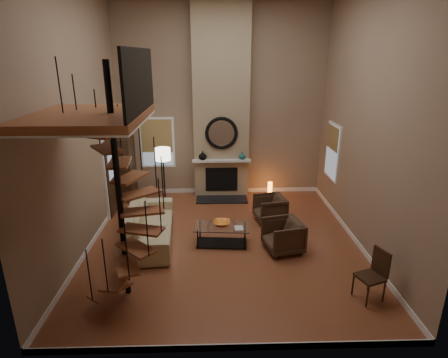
{
  "coord_description": "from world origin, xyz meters",
  "views": [
    {
      "loc": [
        -0.23,
        -7.47,
        4.09
      ],
      "look_at": [
        0.0,
        0.4,
        1.4
      ],
      "focal_mm": 29.38,
      "sensor_mm": 36.0,
      "label": 1
    }
  ],
  "objects_px": {
    "armchair_far": "(286,235)",
    "armchair_near": "(272,208)",
    "hutch": "(127,168)",
    "coffee_table": "(222,233)",
    "floor_lamp": "(163,159)",
    "side_chair": "(374,272)",
    "sofa": "(149,224)",
    "accent_lamp": "(270,190)"
  },
  "relations": [
    {
      "from": "armchair_far",
      "to": "armchair_near",
      "type": "bearing_deg",
      "value": 169.5
    },
    {
      "from": "hutch",
      "to": "armchair_near",
      "type": "height_order",
      "value": "hutch"
    },
    {
      "from": "armchair_near",
      "to": "coffee_table",
      "type": "xyz_separation_m",
      "value": [
        -1.32,
        -1.17,
        -0.07
      ]
    },
    {
      "from": "coffee_table",
      "to": "floor_lamp",
      "type": "xyz_separation_m",
      "value": [
        -1.53,
        2.15,
        1.13
      ]
    },
    {
      "from": "coffee_table",
      "to": "side_chair",
      "type": "xyz_separation_m",
      "value": [
        2.59,
        -2.02,
        0.24
      ]
    },
    {
      "from": "armchair_near",
      "to": "coffee_table",
      "type": "bearing_deg",
      "value": -59.33
    },
    {
      "from": "sofa",
      "to": "armchair_near",
      "type": "xyz_separation_m",
      "value": [
        2.99,
        0.9,
        -0.04
      ]
    },
    {
      "from": "armchair_far",
      "to": "floor_lamp",
      "type": "bearing_deg",
      "value": -143.18
    },
    {
      "from": "armchair_far",
      "to": "accent_lamp",
      "type": "xyz_separation_m",
      "value": [
        0.11,
        3.09,
        -0.1
      ]
    },
    {
      "from": "sofa",
      "to": "armchair_near",
      "type": "distance_m",
      "value": 3.12
    },
    {
      "from": "accent_lamp",
      "to": "side_chair",
      "type": "bearing_deg",
      "value": -77.23
    },
    {
      "from": "armchair_near",
      "to": "side_chair",
      "type": "relative_size",
      "value": 0.81
    },
    {
      "from": "hutch",
      "to": "armchair_far",
      "type": "xyz_separation_m",
      "value": [
        4.1,
        -3.2,
        -0.6
      ]
    },
    {
      "from": "side_chair",
      "to": "hutch",
      "type": "bearing_deg",
      "value": 137.15
    },
    {
      "from": "armchair_near",
      "to": "armchair_far",
      "type": "bearing_deg",
      "value": -8.05
    },
    {
      "from": "floor_lamp",
      "to": "armchair_far",
      "type": "bearing_deg",
      "value": -39.98
    },
    {
      "from": "hutch",
      "to": "accent_lamp",
      "type": "bearing_deg",
      "value": -1.45
    },
    {
      "from": "armchair_near",
      "to": "floor_lamp",
      "type": "bearing_deg",
      "value": -119.67
    },
    {
      "from": "armchair_near",
      "to": "armchair_far",
      "type": "height_order",
      "value": "armchair_far"
    },
    {
      "from": "coffee_table",
      "to": "floor_lamp",
      "type": "height_order",
      "value": "floor_lamp"
    },
    {
      "from": "armchair_near",
      "to": "floor_lamp",
      "type": "distance_m",
      "value": 3.2
    },
    {
      "from": "armchair_far",
      "to": "floor_lamp",
      "type": "distance_m",
      "value": 3.96
    },
    {
      "from": "armchair_near",
      "to": "armchair_far",
      "type": "relative_size",
      "value": 0.95
    },
    {
      "from": "accent_lamp",
      "to": "side_chair",
      "type": "distance_m",
      "value": 4.93
    },
    {
      "from": "armchair_near",
      "to": "accent_lamp",
      "type": "height_order",
      "value": "armchair_near"
    },
    {
      "from": "hutch",
      "to": "armchair_far",
      "type": "relative_size",
      "value": 2.3
    },
    {
      "from": "coffee_table",
      "to": "side_chair",
      "type": "height_order",
      "value": "side_chair"
    },
    {
      "from": "coffee_table",
      "to": "hutch",
      "type": "bearing_deg",
      "value": 133.05
    },
    {
      "from": "sofa",
      "to": "coffee_table",
      "type": "relative_size",
      "value": 1.99
    },
    {
      "from": "floor_lamp",
      "to": "side_chair",
      "type": "height_order",
      "value": "floor_lamp"
    },
    {
      "from": "armchair_far",
      "to": "coffee_table",
      "type": "bearing_deg",
      "value": -115.58
    },
    {
      "from": "sofa",
      "to": "accent_lamp",
      "type": "height_order",
      "value": "sofa"
    },
    {
      "from": "coffee_table",
      "to": "floor_lamp",
      "type": "distance_m",
      "value": 2.87
    },
    {
      "from": "side_chair",
      "to": "armchair_far",
      "type": "bearing_deg",
      "value": 124.96
    },
    {
      "from": "hutch",
      "to": "armchair_far",
      "type": "bearing_deg",
      "value": -37.99
    },
    {
      "from": "sofa",
      "to": "armchair_far",
      "type": "xyz_separation_m",
      "value": [
        3.06,
        -0.58,
        -0.04
      ]
    },
    {
      "from": "floor_lamp",
      "to": "accent_lamp",
      "type": "xyz_separation_m",
      "value": [
        3.03,
        0.64,
        -1.16
      ]
    },
    {
      "from": "hutch",
      "to": "sofa",
      "type": "height_order",
      "value": "hutch"
    },
    {
      "from": "hutch",
      "to": "armchair_near",
      "type": "distance_m",
      "value": 4.42
    },
    {
      "from": "hutch",
      "to": "armchair_far",
      "type": "distance_m",
      "value": 5.23
    },
    {
      "from": "hutch",
      "to": "accent_lamp",
      "type": "xyz_separation_m",
      "value": [
        4.2,
        -0.11,
        -0.7
      ]
    },
    {
      "from": "armchair_near",
      "to": "armchair_far",
      "type": "distance_m",
      "value": 1.48
    }
  ]
}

